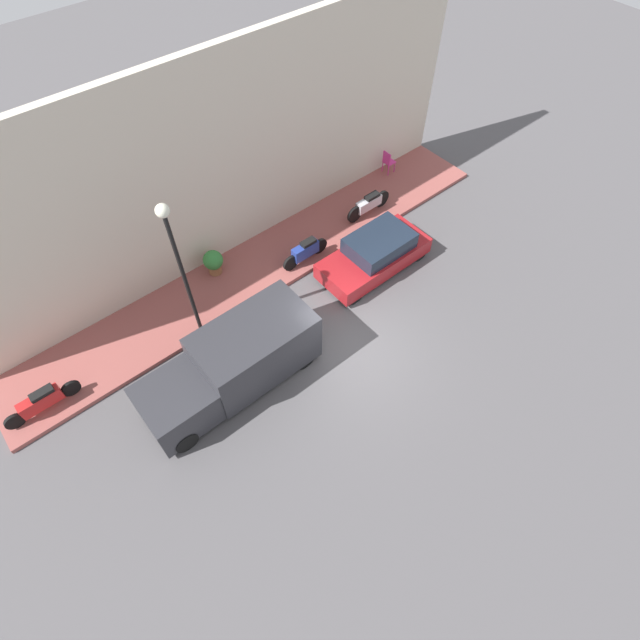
{
  "coord_description": "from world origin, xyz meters",
  "views": [
    {
      "loc": [
        -5.94,
        6.24,
        12.97
      ],
      "look_at": [
        1.16,
        0.34,
        0.6
      ],
      "focal_mm": 28.0,
      "sensor_mm": 36.0,
      "label": 1
    }
  ],
  "objects": [
    {
      "name": "scooter_silver",
      "position": [
        4.18,
        -4.55,
        0.6
      ],
      "size": [
        0.3,
        2.05,
        0.81
      ],
      "color": "#B7B7BF",
      "rests_on": "sidewalk"
    },
    {
      "name": "cafe_chair",
      "position": [
        5.52,
        -6.84,
        0.71
      ],
      "size": [
        0.4,
        0.4,
        0.98
      ],
      "color": "#D8338C",
      "rests_on": "sidewalk"
    },
    {
      "name": "building_facade",
      "position": [
        6.07,
        0.0,
        3.5
      ],
      "size": [
        0.3,
        18.66,
        7.01
      ],
      "color": "beige",
      "rests_on": "ground_plane"
    },
    {
      "name": "motorcycle_blue",
      "position": [
        3.77,
        -1.17,
        0.61
      ],
      "size": [
        0.3,
        1.88,
        0.86
      ],
      "color": "navy",
      "rests_on": "sidewalk"
    },
    {
      "name": "motorcycle_red",
      "position": [
        3.93,
        8.06,
        0.59
      ],
      "size": [
        0.3,
        2.13,
        0.8
      ],
      "color": "#B21E1E",
      "rests_on": "sidewalk"
    },
    {
      "name": "sidewalk",
      "position": [
        4.62,
        0.0,
        0.08
      ],
      "size": [
        2.59,
        18.66,
        0.15
      ],
      "color": "#934C47",
      "rests_on": "ground_plane"
    },
    {
      "name": "parked_car",
      "position": [
        2.12,
        -2.92,
        0.64
      ],
      "size": [
        1.72,
        3.98,
        1.35
      ],
      "color": "maroon",
      "rests_on": "ground_plane"
    },
    {
      "name": "delivery_van",
      "position": [
        1.32,
        3.42,
        1.0
      ],
      "size": [
        1.91,
        5.24,
        1.97
      ],
      "color": "#2D2D33",
      "rests_on": "ground_plane"
    },
    {
      "name": "potted_plant",
      "position": [
        5.33,
        1.57,
        0.66
      ],
      "size": [
        0.68,
        0.68,
        0.92
      ],
      "color": "brown",
      "rests_on": "sidewalk"
    },
    {
      "name": "ground_plane",
      "position": [
        0.0,
        0.0,
        0.0
      ],
      "size": [
        60.0,
        60.0,
        0.0
      ],
      "primitive_type": "plane",
      "color": "#514F51"
    },
    {
      "name": "streetlamp",
      "position": [
        3.58,
        3.24,
        3.56
      ],
      "size": [
        0.37,
        0.37,
        5.0
      ],
      "color": "black",
      "rests_on": "sidewalk"
    }
  ]
}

